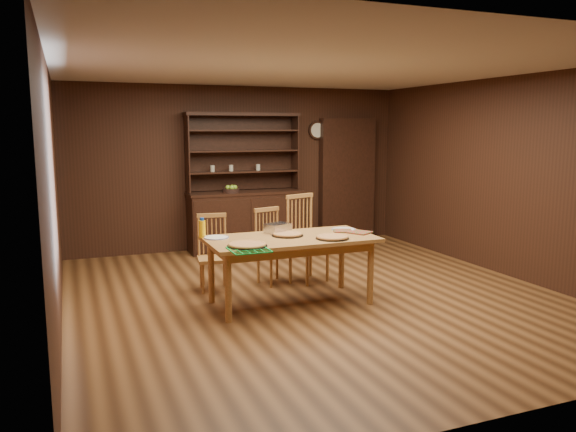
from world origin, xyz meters
name	(u,v)px	position (x,y,z in m)	size (l,w,h in m)	color
floor	(316,296)	(0.00, 0.00, 0.00)	(6.00, 6.00, 0.00)	brown
room_shell	(317,160)	(0.00, 0.00, 1.58)	(6.00, 6.00, 6.00)	beige
china_hutch	(245,213)	(0.00, 2.75, 0.60)	(1.84, 0.52, 2.17)	black
doorway	(347,180)	(1.90, 2.90, 1.05)	(1.00, 0.18, 2.10)	black
wall_clock	(317,130)	(1.35, 2.96, 1.90)	(0.30, 0.05, 0.30)	black
dining_table	(291,245)	(-0.38, -0.15, 0.67)	(1.84, 0.92, 0.75)	#BD7C41
chair_left	(213,250)	(-1.03, 0.74, 0.48)	(0.42, 0.40, 0.91)	#AD7E3B
chair_center	(271,243)	(-0.28, 0.75, 0.50)	(0.47, 0.46, 0.95)	#AD7E3B
chair_right	(305,235)	(0.16, 0.71, 0.59)	(0.56, 0.55, 1.10)	#AD7E3B
pizza_left	(247,245)	(-0.96, -0.44, 0.77)	(0.41, 0.41, 0.04)	black
pizza_right	(332,237)	(0.01, -0.40, 0.77)	(0.36, 0.36, 0.04)	black
pizza_center	(287,234)	(-0.38, -0.06, 0.77)	(0.35, 0.35, 0.04)	black
cooling_rack	(249,249)	(-1.00, -0.62, 0.76)	(0.36, 0.36, 0.02)	green
plate_left	(216,238)	(-1.15, 0.09, 0.76)	(0.27, 0.27, 0.02)	white
plate_right	(343,229)	(0.36, 0.03, 0.76)	(0.28, 0.28, 0.02)	white
foil_dish	(278,228)	(-0.41, 0.15, 0.80)	(0.27, 0.19, 0.11)	silver
juice_bottle	(202,228)	(-1.28, 0.19, 0.85)	(0.07, 0.07, 0.22)	yellow
pot_holder_a	(360,232)	(0.45, -0.21, 0.76)	(0.22, 0.22, 0.02)	#B41422
pot_holder_b	(343,231)	(0.31, -0.05, 0.76)	(0.21, 0.21, 0.02)	#B41422
fruit_bowl	(231,190)	(-0.24, 2.69, 0.98)	(0.27, 0.27, 0.12)	black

